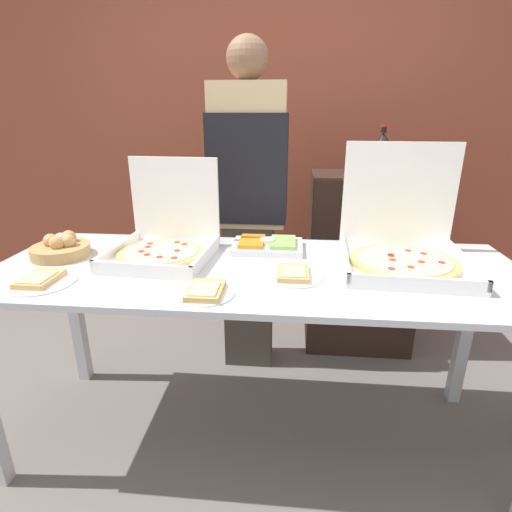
% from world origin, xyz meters
% --- Properties ---
extents(ground_plane, '(16.00, 16.00, 0.00)m').
position_xyz_m(ground_plane, '(0.00, 0.00, 0.00)').
color(ground_plane, slate).
extents(brick_wall_behind, '(10.00, 0.06, 2.80)m').
position_xyz_m(brick_wall_behind, '(0.00, 1.70, 1.40)').
color(brick_wall_behind, brown).
rests_on(brick_wall_behind, ground_plane).
extents(buffet_table, '(2.19, 0.81, 0.88)m').
position_xyz_m(buffet_table, '(0.00, 0.00, 0.77)').
color(buffet_table, silver).
rests_on(buffet_table, ground_plane).
extents(pizza_box_near_left, '(0.52, 0.53, 0.49)m').
position_xyz_m(pizza_box_near_left, '(0.61, 0.11, 0.96)').
color(pizza_box_near_left, white).
rests_on(pizza_box_near_left, buffet_table).
extents(pizza_box_far_left, '(0.44, 0.46, 0.42)m').
position_xyz_m(pizza_box_far_left, '(-0.42, 0.10, 0.95)').
color(pizza_box_far_left, white).
rests_on(pizza_box_far_left, buffet_table).
extents(paper_plate_front_center, '(0.26, 0.26, 0.03)m').
position_xyz_m(paper_plate_front_center, '(-0.79, -0.24, 0.89)').
color(paper_plate_front_center, white).
rests_on(paper_plate_front_center, buffet_table).
extents(paper_plate_front_left, '(0.24, 0.24, 0.03)m').
position_xyz_m(paper_plate_front_left, '(0.15, -0.09, 0.89)').
color(paper_plate_front_left, white).
rests_on(paper_plate_front_left, buffet_table).
extents(paper_plate_front_right, '(0.20, 0.20, 0.03)m').
position_xyz_m(paper_plate_front_right, '(-0.15, -0.28, 0.89)').
color(paper_plate_front_right, white).
rests_on(paper_plate_front_right, buffet_table).
extents(veggie_tray, '(0.32, 0.23, 0.05)m').
position_xyz_m(veggie_tray, '(0.03, 0.23, 0.90)').
color(veggie_tray, white).
rests_on(veggie_tray, buffet_table).
extents(bread_basket, '(0.25, 0.25, 0.10)m').
position_xyz_m(bread_basket, '(-0.88, 0.06, 0.92)').
color(bread_basket, tan).
rests_on(bread_basket, buffet_table).
extents(sideboard_podium, '(0.67, 0.48, 1.13)m').
position_xyz_m(sideboard_podium, '(0.59, 0.95, 0.57)').
color(sideboard_podium, black).
rests_on(sideboard_podium, ground_plane).
extents(soda_bottle, '(0.09, 0.09, 0.29)m').
position_xyz_m(soda_bottle, '(0.64, 0.88, 1.26)').
color(soda_bottle, black).
rests_on(soda_bottle, sideboard_podium).
extents(soda_can_silver, '(0.07, 0.07, 0.12)m').
position_xyz_m(soda_can_silver, '(0.76, 0.79, 1.19)').
color(soda_can_silver, silver).
rests_on(soda_can_silver, sideboard_podium).
extents(soda_can_colored, '(0.07, 0.07, 0.12)m').
position_xyz_m(soda_can_colored, '(0.51, 1.01, 1.19)').
color(soda_can_colored, gold).
rests_on(soda_can_colored, sideboard_podium).
extents(person_server_vest, '(0.42, 0.24, 1.85)m').
position_xyz_m(person_server_vest, '(-0.10, 0.65, 1.05)').
color(person_server_vest, '#473D33').
rests_on(person_server_vest, ground_plane).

